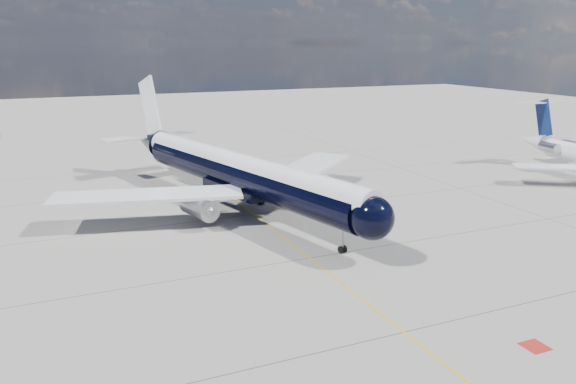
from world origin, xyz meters
name	(u,v)px	position (x,y,z in m)	size (l,w,h in m)	color
ground	(239,203)	(0.00, 30.00, 0.00)	(320.00, 320.00, 0.00)	gray
taxiway_centerline	(253,214)	(0.00, 25.00, 0.00)	(0.16, 160.00, 0.01)	#E2A60B
red_marking	(535,346)	(6.80, -10.00, 0.00)	(1.60, 1.60, 0.01)	maroon
main_airliner	(235,171)	(-1.16, 28.05, 4.60)	(40.85, 50.55, 14.81)	black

